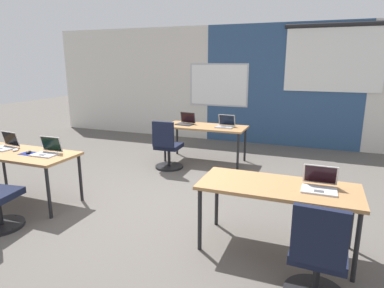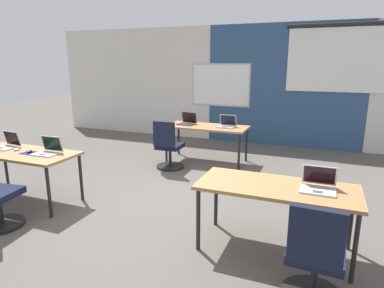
% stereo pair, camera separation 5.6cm
% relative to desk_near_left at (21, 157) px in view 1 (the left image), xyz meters
% --- Properties ---
extents(ground_plane, '(24.00, 24.00, 0.00)m').
position_rel_desk_near_left_xyz_m(ground_plane, '(1.75, 0.60, -0.66)').
color(ground_plane, '#56514C').
extents(back_wall_assembly, '(10.00, 0.27, 2.80)m').
position_rel_desk_near_left_xyz_m(back_wall_assembly, '(1.80, 4.80, 0.75)').
color(back_wall_assembly, silver).
rests_on(back_wall_assembly, ground).
extents(desk_near_left, '(1.60, 0.70, 0.72)m').
position_rel_desk_near_left_xyz_m(desk_near_left, '(0.00, 0.00, 0.00)').
color(desk_near_left, '#A37547').
rests_on(desk_near_left, ground).
extents(desk_near_right, '(1.60, 0.70, 0.72)m').
position_rel_desk_near_left_xyz_m(desk_near_right, '(3.50, 0.00, 0.00)').
color(desk_near_right, '#A37547').
rests_on(desk_near_right, ground).
extents(desk_far_center, '(1.60, 0.70, 0.72)m').
position_rel_desk_near_left_xyz_m(desk_far_center, '(1.75, 2.80, 0.00)').
color(desk_far_center, '#A37547').
rests_on(desk_far_center, ground).
extents(laptop_near_left_inner, '(0.34, 0.29, 0.23)m').
position_rel_desk_near_left_xyz_m(laptop_near_left_inner, '(0.42, 0.06, 0.11)').
color(laptop_near_left_inner, '#B7B7BC').
rests_on(laptop_near_left_inner, desk_near_left).
extents(mousepad_near_left_inner, '(0.22, 0.19, 0.00)m').
position_rel_desk_near_left_xyz_m(mousepad_near_left_inner, '(0.15, -0.00, 0.06)').
color(mousepad_near_left_inner, navy).
rests_on(mousepad_near_left_inner, desk_near_left).
extents(mouse_near_left_inner, '(0.08, 0.11, 0.03)m').
position_rel_desk_near_left_xyz_m(mouse_near_left_inner, '(0.15, -0.00, 0.08)').
color(mouse_near_left_inner, black).
rests_on(mouse_near_left_inner, mousepad_near_left_inner).
extents(laptop_far_right, '(0.34, 0.31, 0.23)m').
position_rel_desk_near_left_xyz_m(laptop_far_right, '(2.15, 2.82, 0.11)').
color(laptop_far_right, '#9E9EA3').
rests_on(laptop_far_right, desk_far_center).
extents(laptop_near_left_end, '(0.36, 0.31, 0.23)m').
position_rel_desk_near_left_xyz_m(laptop_near_left_end, '(-0.39, 0.10, 0.11)').
color(laptop_near_left_end, '#B7B7BC').
rests_on(laptop_near_left_end, desk_near_left).
extents(mouse_near_left_end, '(0.07, 0.11, 0.03)m').
position_rel_desk_near_left_xyz_m(mouse_near_left_end, '(-0.13, 0.03, 0.08)').
color(mouse_near_left_end, silver).
rests_on(mouse_near_left_end, desk_near_left).
extents(laptop_far_left, '(0.37, 0.32, 0.24)m').
position_rel_desk_near_left_xyz_m(laptop_far_left, '(1.33, 2.82, 0.11)').
color(laptop_far_left, '#333338').
rests_on(laptop_far_left, desk_far_center).
extents(chair_far_left, '(0.52, 0.55, 0.92)m').
position_rel_desk_near_left_xyz_m(chair_far_left, '(1.26, 2.08, -0.28)').
color(chair_far_left, black).
rests_on(chair_far_left, ground).
extents(laptop_near_right_end, '(0.33, 0.31, 0.23)m').
position_rel_desk_near_left_xyz_m(laptop_near_right_end, '(3.89, 0.03, 0.11)').
color(laptop_near_right_end, silver).
rests_on(laptop_near_right_end, desk_near_right).
extents(chair_near_right_end, '(0.52, 0.55, 0.92)m').
position_rel_desk_near_left_xyz_m(chair_near_right_end, '(3.92, -0.71, -0.28)').
color(chair_near_right_end, black).
rests_on(chair_near_right_end, ground).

